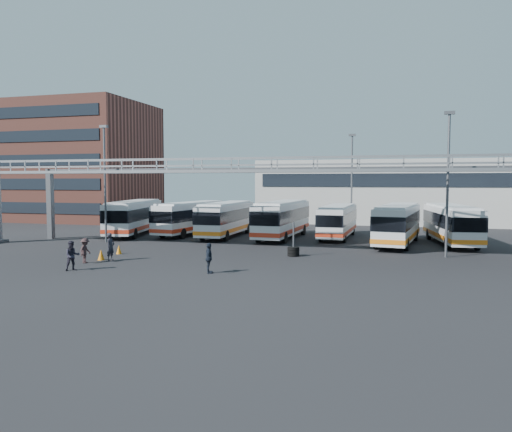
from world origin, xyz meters
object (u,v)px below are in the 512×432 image
(bus_5, at_px, (338,220))
(pedestrian_d, at_px, (209,258))
(cone_right, at_px, (119,250))
(pedestrian_b, at_px, (72,256))
(tire_stack, at_px, (293,250))
(light_pole_mid, at_px, (448,176))
(cone_left, at_px, (101,255))
(light_pole_back, at_px, (352,178))
(bus_4, at_px, (282,218))
(light_pole_left, at_px, (105,177))
(bus_1, at_px, (134,216))
(bus_7, at_px, (451,223))
(pedestrian_c, at_px, (85,251))
(bus_3, at_px, (226,218))
(bus_2, at_px, (191,217))
(pedestrian_a, at_px, (111,247))
(bus_6, at_px, (398,223))

(bus_5, bearing_deg, pedestrian_d, -102.71)
(pedestrian_d, relative_size, cone_right, 2.74)
(pedestrian_b, relative_size, tire_stack, 0.74)
(light_pole_mid, height_order, cone_left, light_pole_mid)
(light_pole_back, height_order, bus_4, light_pole_back)
(cone_right, bearing_deg, pedestrian_b, -81.51)
(light_pole_left, distance_m, bus_1, 7.19)
(light_pole_mid, relative_size, bus_4, 0.88)
(light_pole_back, bearing_deg, bus_7, -38.79)
(light_pole_left, distance_m, pedestrian_c, 12.42)
(bus_4, distance_m, tire_stack, 11.21)
(bus_5, bearing_deg, cone_right, -132.73)
(bus_3, relative_size, cone_right, 16.97)
(bus_2, bearing_deg, bus_1, -154.62)
(bus_3, height_order, pedestrian_b, bus_3)
(bus_1, distance_m, bus_2, 5.65)
(light_pole_back, distance_m, cone_right, 25.61)
(light_pole_mid, xyz_separation_m, bus_7, (1.05, 7.73, -3.88))
(bus_2, bearing_deg, pedestrian_b, -79.44)
(light_pole_back, relative_size, pedestrian_b, 5.69)
(bus_3, relative_size, pedestrian_d, 6.20)
(bus_1, distance_m, pedestrian_a, 16.44)
(bus_7, bearing_deg, pedestrian_c, -152.95)
(bus_1, height_order, bus_4, bus_4)
(cone_left, bearing_deg, light_pole_mid, 19.04)
(light_pole_left, relative_size, light_pole_mid, 1.00)
(bus_1, bearing_deg, light_pole_mid, -25.65)
(bus_5, bearing_deg, bus_7, -10.26)
(cone_left, bearing_deg, pedestrian_c, -100.31)
(bus_4, bearing_deg, pedestrian_d, -88.27)
(bus_2, height_order, cone_right, bus_2)
(light_pole_mid, bearing_deg, bus_2, 159.26)
(pedestrian_b, height_order, tire_stack, tire_stack)
(light_pole_left, distance_m, bus_6, 25.50)
(bus_5, bearing_deg, bus_3, -169.23)
(light_pole_mid, distance_m, cone_left, 24.61)
(light_pole_left, height_order, pedestrian_d, light_pole_left)
(pedestrian_a, xyz_separation_m, pedestrian_c, (-1.05, -1.33, -0.12))
(bus_4, height_order, cone_left, bus_4)
(light_pole_mid, bearing_deg, pedestrian_d, -143.10)
(bus_3, height_order, bus_4, bus_4)
(bus_3, bearing_deg, bus_2, 167.80)
(bus_2, bearing_deg, cone_left, -80.84)
(light_pole_left, xyz_separation_m, bus_6, (24.67, 5.17, -3.85))
(light_pole_mid, bearing_deg, pedestrian_b, -151.81)
(bus_1, bearing_deg, light_pole_left, -95.52)
(bus_4, xyz_separation_m, tire_stack, (3.28, -10.62, -1.52))
(bus_2, relative_size, bus_3, 1.00)
(pedestrian_d, distance_m, tire_stack, 8.59)
(bus_2, distance_m, pedestrian_d, 21.44)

